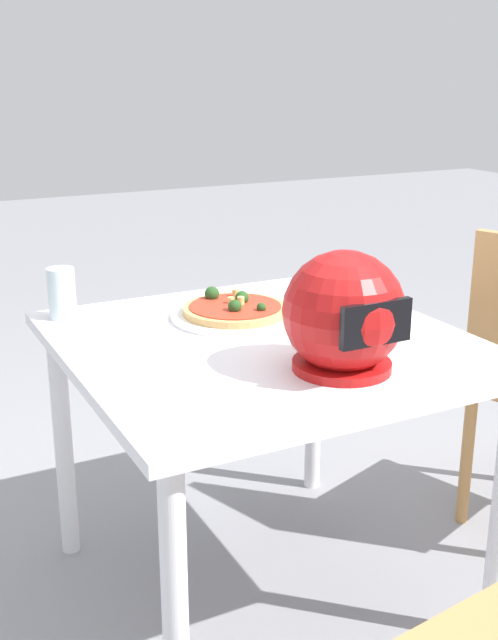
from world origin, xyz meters
TOP-DOWN VIEW (x-y plane):
  - ground_plane at (0.00, 0.00)m, footprint 14.00×14.00m
  - dining_table at (0.00, 0.00)m, footprint 0.92×0.94m
  - pizza_plate at (-0.01, -0.18)m, footprint 0.33×0.33m
  - pizza at (-0.01, -0.18)m, footprint 0.27×0.27m
  - motorcycle_helmet at (-0.05, 0.26)m, footprint 0.26×0.26m
  - drinking_glass at (0.38, -0.38)m, footprint 0.07×0.07m

SIDE VIEW (x-z plane):
  - ground_plane at x=0.00m, z-range 0.00..0.00m
  - dining_table at x=0.00m, z-range 0.26..0.97m
  - pizza_plate at x=-0.01m, z-range 0.70..0.71m
  - pizza at x=-0.01m, z-range 0.70..0.75m
  - drinking_glass at x=0.38m, z-range 0.70..0.83m
  - motorcycle_helmet at x=-0.05m, z-range 0.70..0.96m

